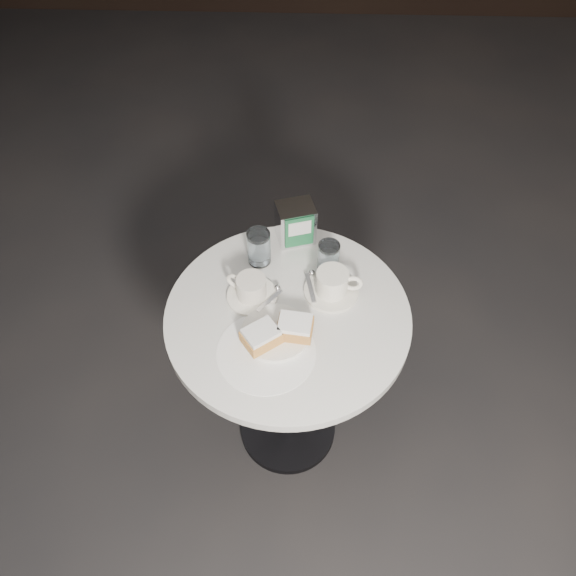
{
  "coord_description": "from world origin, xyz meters",
  "views": [
    {
      "loc": [
        0.03,
        -0.96,
        2.01
      ],
      "look_at": [
        0.0,
        0.02,
        0.83
      ],
      "focal_mm": 35.0,
      "sensor_mm": 36.0,
      "label": 1
    }
  ],
  "objects_px": {
    "beignet_plate": "(277,332)",
    "cafe_table": "(288,351)",
    "napkin_dispenser": "(296,223)",
    "coffee_cup_left": "(251,289)",
    "coffee_cup_right": "(332,284)",
    "water_glass_right": "(328,258)",
    "water_glass_left": "(259,248)"
  },
  "relations": [
    {
      "from": "cafe_table",
      "to": "water_glass_left",
      "type": "bearing_deg",
      "value": 115.14
    },
    {
      "from": "water_glass_left",
      "to": "napkin_dispenser",
      "type": "relative_size",
      "value": 0.86
    },
    {
      "from": "coffee_cup_left",
      "to": "water_glass_right",
      "type": "bearing_deg",
      "value": 51.29
    },
    {
      "from": "beignet_plate",
      "to": "coffee_cup_right",
      "type": "relative_size",
      "value": 1.39
    },
    {
      "from": "napkin_dispenser",
      "to": "coffee_cup_left",
      "type": "bearing_deg",
      "value": -132.63
    },
    {
      "from": "beignet_plate",
      "to": "coffee_cup_left",
      "type": "bearing_deg",
      "value": 119.88
    },
    {
      "from": "cafe_table",
      "to": "coffee_cup_right",
      "type": "relative_size",
      "value": 4.32
    },
    {
      "from": "napkin_dispenser",
      "to": "water_glass_right",
      "type": "bearing_deg",
      "value": -68.18
    },
    {
      "from": "cafe_table",
      "to": "napkin_dispenser",
      "type": "xyz_separation_m",
      "value": [
        0.01,
        0.3,
        0.26
      ]
    },
    {
      "from": "cafe_table",
      "to": "napkin_dispenser",
      "type": "height_order",
      "value": "napkin_dispenser"
    },
    {
      "from": "cafe_table",
      "to": "water_glass_right",
      "type": "relative_size",
      "value": 7.17
    },
    {
      "from": "water_glass_right",
      "to": "beignet_plate",
      "type": "bearing_deg",
      "value": -118.98
    },
    {
      "from": "water_glass_right",
      "to": "coffee_cup_left",
      "type": "bearing_deg",
      "value": -152.71
    },
    {
      "from": "cafe_table",
      "to": "coffee_cup_left",
      "type": "bearing_deg",
      "value": 152.96
    },
    {
      "from": "water_glass_left",
      "to": "cafe_table",
      "type": "bearing_deg",
      "value": -64.86
    },
    {
      "from": "beignet_plate",
      "to": "napkin_dispenser",
      "type": "xyz_separation_m",
      "value": [
        0.04,
        0.38,
        0.04
      ]
    },
    {
      "from": "water_glass_left",
      "to": "water_glass_right",
      "type": "height_order",
      "value": "water_glass_left"
    },
    {
      "from": "water_glass_left",
      "to": "water_glass_right",
      "type": "distance_m",
      "value": 0.21
    },
    {
      "from": "coffee_cup_left",
      "to": "beignet_plate",
      "type": "bearing_deg",
      "value": -36.13
    },
    {
      "from": "cafe_table",
      "to": "beignet_plate",
      "type": "height_order",
      "value": "beignet_plate"
    },
    {
      "from": "beignet_plate",
      "to": "cafe_table",
      "type": "bearing_deg",
      "value": 73.0
    },
    {
      "from": "cafe_table",
      "to": "coffee_cup_right",
      "type": "bearing_deg",
      "value": 32.04
    },
    {
      "from": "coffee_cup_left",
      "to": "water_glass_right",
      "type": "relative_size",
      "value": 1.87
    },
    {
      "from": "coffee_cup_right",
      "to": "napkin_dispenser",
      "type": "height_order",
      "value": "napkin_dispenser"
    },
    {
      "from": "coffee_cup_right",
      "to": "napkin_dispenser",
      "type": "relative_size",
      "value": 1.3
    },
    {
      "from": "water_glass_left",
      "to": "coffee_cup_right",
      "type": "bearing_deg",
      "value": -28.6
    },
    {
      "from": "beignet_plate",
      "to": "water_glass_right",
      "type": "bearing_deg",
      "value": 61.02
    },
    {
      "from": "coffee_cup_right",
      "to": "water_glass_right",
      "type": "height_order",
      "value": "water_glass_right"
    },
    {
      "from": "cafe_table",
      "to": "coffee_cup_right",
      "type": "xyz_separation_m",
      "value": [
        0.13,
        0.08,
        0.23
      ]
    },
    {
      "from": "coffee_cup_left",
      "to": "napkin_dispenser",
      "type": "relative_size",
      "value": 1.46
    },
    {
      "from": "cafe_table",
      "to": "water_glass_right",
      "type": "bearing_deg",
      "value": 55.79
    },
    {
      "from": "water_glass_right",
      "to": "coffee_cup_right",
      "type": "bearing_deg",
      "value": -82.68
    }
  ]
}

